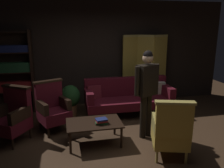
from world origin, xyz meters
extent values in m
plane|color=#3D2819|center=(0.00, 0.00, 0.00)|extent=(10.00, 10.00, 0.00)
cube|color=black|center=(0.00, 2.45, 1.40)|extent=(7.20, 0.10, 2.80)
cube|color=#B29338|center=(0.82, 2.22, 0.95)|extent=(0.45, 0.16, 1.90)
cube|color=tan|center=(0.82, 2.22, 1.87)|extent=(0.45, 0.17, 0.06)
cube|color=#B29338|center=(1.23, 2.15, 0.95)|extent=(0.40, 0.28, 1.90)
cube|color=tan|center=(1.23, 2.15, 1.87)|extent=(0.40, 0.29, 0.06)
cube|color=#B29338|center=(1.64, 2.10, 0.95)|extent=(0.45, 0.17, 1.90)
cube|color=tan|center=(1.64, 2.10, 1.87)|extent=(0.45, 0.18, 0.06)
cube|color=black|center=(-1.73, 2.18, 1.02)|extent=(0.06, 0.32, 2.05)
cube|color=black|center=(-2.15, 2.33, 1.02)|extent=(0.90, 0.02, 2.05)
cube|color=black|center=(-2.15, 2.18, 0.06)|extent=(0.86, 0.30, 0.02)
cube|color=black|center=(-2.15, 2.18, 0.54)|extent=(0.86, 0.30, 0.02)
cube|color=maroon|center=(-2.15, 2.16, 0.67)|extent=(0.78, 0.22, 0.24)
cube|color=black|center=(-2.15, 2.18, 1.02)|extent=(0.86, 0.30, 0.02)
cube|color=#1E4C28|center=(-2.15, 2.16, 1.15)|extent=(0.78, 0.22, 0.23)
cube|color=black|center=(-2.15, 2.18, 1.51)|extent=(0.86, 0.30, 0.02)
cube|color=navy|center=(-2.15, 2.16, 1.60)|extent=(0.78, 0.22, 0.16)
cube|color=black|center=(-2.15, 2.18, 1.99)|extent=(0.86, 0.30, 0.02)
cylinder|color=black|center=(-0.40, 1.05, 0.11)|extent=(0.07, 0.07, 0.22)
cylinder|color=black|center=(1.50, 1.05, 0.11)|extent=(0.07, 0.07, 0.22)
cylinder|color=black|center=(-0.40, 1.65, 0.11)|extent=(0.07, 0.07, 0.22)
cylinder|color=black|center=(1.50, 1.65, 0.11)|extent=(0.07, 0.07, 0.22)
cube|color=#4C0F19|center=(0.55, 1.35, 0.32)|extent=(2.10, 0.76, 0.20)
cube|color=#4C0F19|center=(0.55, 1.66, 0.65)|extent=(2.10, 0.18, 0.46)
cube|color=#4C0F19|center=(-0.43, 1.35, 0.55)|extent=(0.16, 0.68, 0.26)
cube|color=#4C0F19|center=(1.53, 1.35, 0.55)|extent=(0.16, 0.68, 0.26)
cube|color=maroon|center=(-0.28, 1.55, 0.57)|extent=(0.36, 0.20, 0.35)
cube|color=beige|center=(1.38, 1.55, 0.57)|extent=(0.36, 0.19, 0.35)
cylinder|color=black|center=(-0.94, -0.14, 0.20)|extent=(0.04, 0.04, 0.39)
cylinder|color=black|center=(-0.04, -0.14, 0.20)|extent=(0.04, 0.04, 0.39)
cylinder|color=black|center=(-0.94, 0.40, 0.20)|extent=(0.04, 0.04, 0.39)
cylinder|color=black|center=(-0.04, 0.40, 0.20)|extent=(0.04, 0.04, 0.39)
cube|color=black|center=(-0.49, 0.13, 0.41)|extent=(1.00, 0.64, 0.03)
cylinder|color=tan|center=(0.97, -0.40, 0.11)|extent=(0.04, 0.04, 0.22)
cylinder|color=tan|center=(0.53, -0.27, 0.11)|extent=(0.04, 0.04, 0.22)
cylinder|color=tan|center=(0.84, -0.84, 0.11)|extent=(0.04, 0.04, 0.22)
cylinder|color=tan|center=(0.40, -0.71, 0.11)|extent=(0.04, 0.04, 0.22)
cube|color=#B79338|center=(0.69, -0.55, 0.34)|extent=(0.69, 0.69, 0.24)
cube|color=#B79338|center=(0.62, -0.77, 0.73)|extent=(0.57, 0.27, 0.54)
cube|color=tan|center=(0.62, -0.77, 1.02)|extent=(0.61, 0.29, 0.04)
cube|color=tan|center=(0.92, -0.62, 0.57)|extent=(0.23, 0.51, 0.22)
cube|color=tan|center=(0.45, -0.49, 0.57)|extent=(0.23, 0.51, 0.22)
cylinder|color=black|center=(-1.93, 0.22, 0.11)|extent=(0.04, 0.04, 0.22)
cylinder|color=black|center=(-2.06, 0.85, 0.11)|extent=(0.04, 0.04, 0.22)
cylinder|color=black|center=(-1.68, 0.60, 0.11)|extent=(0.04, 0.04, 0.22)
cube|color=#4C0F19|center=(-2.00, 0.53, 0.34)|extent=(0.78, 0.78, 0.24)
cube|color=#4C0F19|center=(-1.87, 0.73, 0.73)|extent=(0.53, 0.41, 0.54)
cube|color=black|center=(-1.87, 0.73, 1.02)|extent=(0.57, 0.44, 0.04)
cube|color=black|center=(-2.20, 0.67, 0.57)|extent=(0.35, 0.47, 0.22)
cube|color=black|center=(-1.80, 0.40, 0.57)|extent=(0.35, 0.47, 0.22)
cylinder|color=black|center=(-1.33, 0.53, 0.11)|extent=(0.04, 0.04, 0.22)
cylinder|color=black|center=(-0.91, 0.71, 0.11)|extent=(0.04, 0.04, 0.22)
cylinder|color=black|center=(-1.52, 0.95, 0.11)|extent=(0.04, 0.04, 0.22)
cylinder|color=black|center=(-1.10, 1.13, 0.11)|extent=(0.04, 0.04, 0.22)
cube|color=#4C0F19|center=(-1.21, 0.83, 0.34)|extent=(0.74, 0.74, 0.24)
cube|color=#4C0F19|center=(-1.31, 1.04, 0.73)|extent=(0.56, 0.34, 0.54)
cube|color=black|center=(-1.31, 1.04, 1.02)|extent=(0.60, 0.36, 0.04)
cube|color=black|center=(-1.43, 0.73, 0.57)|extent=(0.28, 0.49, 0.22)
cube|color=black|center=(-0.99, 0.93, 0.57)|extent=(0.28, 0.49, 0.22)
cylinder|color=black|center=(0.60, 0.22, 0.43)|extent=(0.12, 0.12, 0.86)
cylinder|color=black|center=(0.47, 0.16, 0.43)|extent=(0.12, 0.12, 0.86)
cube|color=maroon|center=(0.54, 0.19, 0.90)|extent=(0.36, 0.28, 0.09)
cube|color=black|center=(0.54, 0.19, 1.15)|extent=(0.45, 0.35, 0.58)
cube|color=white|center=(0.49, 0.29, 1.18)|extent=(0.13, 0.07, 0.41)
cube|color=maroon|center=(0.49, 0.29, 1.41)|extent=(0.09, 0.05, 0.04)
cylinder|color=black|center=(0.77, 0.29, 1.16)|extent=(0.09, 0.09, 0.54)
cylinder|color=black|center=(0.31, 0.09, 1.16)|extent=(0.09, 0.09, 0.54)
sphere|color=tan|center=(0.54, 0.19, 1.56)|extent=(0.20, 0.20, 0.20)
sphere|color=black|center=(0.54, 0.19, 1.61)|extent=(0.18, 0.18, 0.18)
cylinder|color=brown|center=(-0.84, 1.61, 0.14)|extent=(0.28, 0.28, 0.28)
ellipsoid|color=#193D19|center=(-0.84, 1.61, 0.49)|extent=(0.47, 0.47, 0.54)
cube|color=#1E4C28|center=(-0.36, 0.05, 0.44)|extent=(0.23, 0.17, 0.04)
cube|color=maroon|center=(-0.36, 0.05, 0.47)|extent=(0.21, 0.19, 0.03)
cube|color=navy|center=(-0.36, 0.05, 0.50)|extent=(0.22, 0.18, 0.03)
camera|label=1|loc=(-1.01, -3.73, 2.14)|focal=36.71mm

